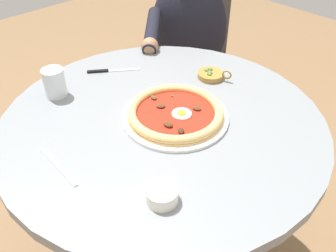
{
  "coord_description": "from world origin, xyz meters",
  "views": [
    {
      "loc": [
        -0.64,
        0.6,
        1.39
      ],
      "look_at": [
        -0.04,
        0.01,
        0.73
      ],
      "focal_mm": 38.91,
      "sensor_mm": 36.0,
      "label": 1
    }
  ],
  "objects_px": {
    "steak_knife": "(106,71)",
    "olive_pan": "(211,75)",
    "water_glass": "(55,84)",
    "fork_utensil": "(58,166)",
    "pizza_on_plate": "(175,113)",
    "diner_person": "(187,68)",
    "dining_table": "(163,149)",
    "cafe_chair_diner": "(190,55)",
    "ramekin_capers": "(162,195)"
  },
  "relations": [
    {
      "from": "ramekin_capers",
      "to": "diner_person",
      "type": "bearing_deg",
      "value": -49.96
    },
    {
      "from": "pizza_on_plate",
      "to": "ramekin_capers",
      "type": "height_order",
      "value": "pizza_on_plate"
    },
    {
      "from": "fork_utensil",
      "to": "cafe_chair_diner",
      "type": "xyz_separation_m",
      "value": [
        0.49,
        -1.03,
        -0.23
      ]
    },
    {
      "from": "dining_table",
      "to": "pizza_on_plate",
      "type": "xyz_separation_m",
      "value": [
        -0.03,
        -0.03,
        0.14
      ]
    },
    {
      "from": "olive_pan",
      "to": "cafe_chair_diner",
      "type": "relative_size",
      "value": 0.14
    },
    {
      "from": "steak_knife",
      "to": "pizza_on_plate",
      "type": "bearing_deg",
      "value": 177.34
    },
    {
      "from": "diner_person",
      "to": "pizza_on_plate",
      "type": "bearing_deg",
      "value": 130.28
    },
    {
      "from": "fork_utensil",
      "to": "diner_person",
      "type": "distance_m",
      "value": 1.04
    },
    {
      "from": "water_glass",
      "to": "cafe_chair_diner",
      "type": "bearing_deg",
      "value": -77.02
    },
    {
      "from": "pizza_on_plate",
      "to": "ramekin_capers",
      "type": "bearing_deg",
      "value": 129.47
    },
    {
      "from": "water_glass",
      "to": "ramekin_capers",
      "type": "distance_m",
      "value": 0.57
    },
    {
      "from": "pizza_on_plate",
      "to": "fork_utensil",
      "type": "bearing_deg",
      "value": 80.29
    },
    {
      "from": "water_glass",
      "to": "cafe_chair_diner",
      "type": "height_order",
      "value": "water_glass"
    },
    {
      "from": "water_glass",
      "to": "cafe_chair_diner",
      "type": "distance_m",
      "value": 0.92
    },
    {
      "from": "olive_pan",
      "to": "fork_utensil",
      "type": "bearing_deg",
      "value": 91.8
    },
    {
      "from": "fork_utensil",
      "to": "diner_person",
      "type": "relative_size",
      "value": 0.16
    },
    {
      "from": "olive_pan",
      "to": "fork_utensil",
      "type": "relative_size",
      "value": 0.63
    },
    {
      "from": "steak_knife",
      "to": "olive_pan",
      "type": "bearing_deg",
      "value": -140.38
    },
    {
      "from": "water_glass",
      "to": "ramekin_capers",
      "type": "bearing_deg",
      "value": 174.14
    },
    {
      "from": "dining_table",
      "to": "diner_person",
      "type": "xyz_separation_m",
      "value": [
        0.45,
        -0.59,
        -0.11
      ]
    },
    {
      "from": "water_glass",
      "to": "cafe_chair_diner",
      "type": "xyz_separation_m",
      "value": [
        0.2,
        -0.86,
        -0.27
      ]
    },
    {
      "from": "steak_knife",
      "to": "diner_person",
      "type": "distance_m",
      "value": 0.6
    },
    {
      "from": "dining_table",
      "to": "fork_utensil",
      "type": "relative_size",
      "value": 5.4
    },
    {
      "from": "fork_utensil",
      "to": "diner_person",
      "type": "bearing_deg",
      "value": -65.96
    },
    {
      "from": "fork_utensil",
      "to": "olive_pan",
      "type": "bearing_deg",
      "value": -88.2
    },
    {
      "from": "dining_table",
      "to": "ramekin_capers",
      "type": "distance_m",
      "value": 0.35
    },
    {
      "from": "diner_person",
      "to": "dining_table",
      "type": "bearing_deg",
      "value": 127.28
    },
    {
      "from": "pizza_on_plate",
      "to": "diner_person",
      "type": "height_order",
      "value": "diner_person"
    },
    {
      "from": "water_glass",
      "to": "fork_utensil",
      "type": "distance_m",
      "value": 0.35
    },
    {
      "from": "ramekin_capers",
      "to": "water_glass",
      "type": "bearing_deg",
      "value": -5.86
    },
    {
      "from": "steak_knife",
      "to": "cafe_chair_diner",
      "type": "xyz_separation_m",
      "value": [
        0.18,
        -0.65,
        -0.24
      ]
    },
    {
      "from": "steak_knife",
      "to": "ramekin_capers",
      "type": "xyz_separation_m",
      "value": [
        -0.58,
        0.26,
        0.02
      ]
    },
    {
      "from": "ramekin_capers",
      "to": "steak_knife",
      "type": "bearing_deg",
      "value": -24.67
    },
    {
      "from": "pizza_on_plate",
      "to": "fork_utensil",
      "type": "height_order",
      "value": "pizza_on_plate"
    },
    {
      "from": "ramekin_capers",
      "to": "cafe_chair_diner",
      "type": "height_order",
      "value": "cafe_chair_diner"
    },
    {
      "from": "cafe_chair_diner",
      "to": "fork_utensil",
      "type": "bearing_deg",
      "value": 115.56
    },
    {
      "from": "pizza_on_plate",
      "to": "ramekin_capers",
      "type": "distance_m",
      "value": 0.32
    },
    {
      "from": "water_glass",
      "to": "fork_utensil",
      "type": "relative_size",
      "value": 0.52
    },
    {
      "from": "pizza_on_plate",
      "to": "cafe_chair_diner",
      "type": "distance_m",
      "value": 0.91
    },
    {
      "from": "dining_table",
      "to": "olive_pan",
      "type": "relative_size",
      "value": 8.63
    },
    {
      "from": "olive_pan",
      "to": "dining_table",
      "type": "bearing_deg",
      "value": 100.81
    },
    {
      "from": "dining_table",
      "to": "steak_knife",
      "type": "relative_size",
      "value": 6.1
    },
    {
      "from": "olive_pan",
      "to": "pizza_on_plate",
      "type": "bearing_deg",
      "value": 107.56
    },
    {
      "from": "fork_utensil",
      "to": "diner_person",
      "type": "xyz_separation_m",
      "value": [
        0.41,
        -0.92,
        -0.24
      ]
    },
    {
      "from": "steak_knife",
      "to": "ramekin_capers",
      "type": "distance_m",
      "value": 0.63
    },
    {
      "from": "water_glass",
      "to": "fork_utensil",
      "type": "xyz_separation_m",
      "value": [
        -0.3,
        0.17,
        -0.04
      ]
    },
    {
      "from": "ramekin_capers",
      "to": "fork_utensil",
      "type": "relative_size",
      "value": 0.42
    },
    {
      "from": "pizza_on_plate",
      "to": "dining_table",
      "type": "bearing_deg",
      "value": 45.62
    },
    {
      "from": "steak_knife",
      "to": "cafe_chair_diner",
      "type": "height_order",
      "value": "cafe_chair_diner"
    },
    {
      "from": "olive_pan",
      "to": "fork_utensil",
      "type": "height_order",
      "value": "olive_pan"
    }
  ]
}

